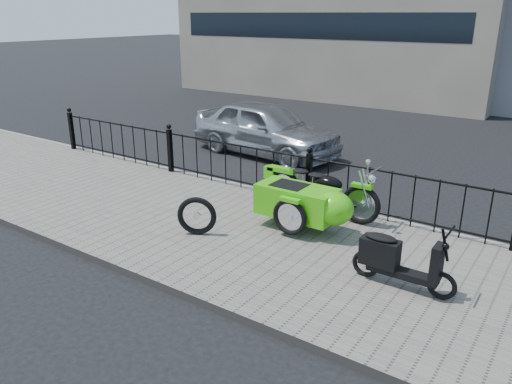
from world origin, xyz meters
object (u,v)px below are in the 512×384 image
Objects in this scene: spare_tire at (197,216)px; sedan_car at (266,128)px; scooter at (396,260)px; motorcycle_sidecar at (311,201)px.

spare_tire is 0.16× the size of sedan_car.
motorcycle_sidecar is at bearing 150.75° from scooter.
motorcycle_sidecar is 1.86m from spare_tire.
sedan_car is (-5.17, 4.76, 0.21)m from scooter.
motorcycle_sidecar is at bearing 43.10° from spare_tire.
scooter is at bearing 4.60° from spare_tire.
scooter is at bearing -29.25° from motorcycle_sidecar.
spare_tire is at bearing -152.20° from sedan_car.
spare_tire is 5.41m from sedan_car.
motorcycle_sidecar is at bearing -132.13° from sedan_car.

